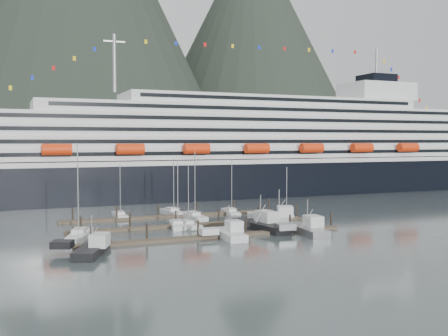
{
  "coord_description": "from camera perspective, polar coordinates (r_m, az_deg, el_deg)",
  "views": [
    {
      "loc": [
        -37.87,
        -93.02,
        16.68
      ],
      "look_at": [
        9.54,
        22.0,
        10.16
      ],
      "focal_mm": 42.0,
      "sensor_mm": 36.0,
      "label": 1
    }
  ],
  "objects": [
    {
      "name": "dock_mid",
      "position": [
        102.88,
        -3.45,
        -6.16
      ],
      "size": [
        48.18,
        2.28,
        3.2
      ],
      "color": "#44352B",
      "rests_on": "ground"
    },
    {
      "name": "trawler_d",
      "position": [
        95.41,
        8.99,
        -6.57
      ],
      "size": [
        8.63,
        11.64,
        6.76
      ],
      "rotation": [
        0.0,
        0.0,
        1.48
      ],
      "color": "gray",
      "rests_on": "ground"
    },
    {
      "name": "sailboat_c",
      "position": [
        101.41,
        -5.09,
        -6.24
      ],
      "size": [
        4.17,
        9.22,
        13.43
      ],
      "rotation": [
        0.0,
        0.0,
        1.37
      ],
      "color": "silver",
      "rests_on": "ground"
    },
    {
      "name": "sailboat_e",
      "position": [
        116.3,
        -11.28,
        -5.11
      ],
      "size": [
        2.41,
        8.61,
        12.15
      ],
      "rotation": [
        0.0,
        0.0,
        1.55
      ],
      "color": "silver",
      "rests_on": "ground"
    },
    {
      "name": "sailboat_d",
      "position": [
        112.73,
        -3.38,
        -5.3
      ],
      "size": [
        3.2,
        10.78,
        14.92
      ],
      "rotation": [
        0.0,
        0.0,
        1.64
      ],
      "color": "silver",
      "rests_on": "ground"
    },
    {
      "name": "mountains",
      "position": [
        703.01,
        -15.04,
        14.95
      ],
      "size": [
        870.0,
        440.0,
        420.0
      ],
      "color": "black",
      "rests_on": "ground"
    },
    {
      "name": "cruise_ship",
      "position": [
        162.87,
        2.25,
        1.37
      ],
      "size": [
        210.0,
        30.4,
        50.3
      ],
      "color": "black",
      "rests_on": "ground"
    },
    {
      "name": "sailboat_f",
      "position": [
        119.12,
        -5.64,
        -4.86
      ],
      "size": [
        3.41,
        9.29,
        13.26
      ],
      "rotation": [
        0.0,
        0.0,
        1.66
      ],
      "color": "silver",
      "rests_on": "ground"
    },
    {
      "name": "trawler_a",
      "position": [
        80.42,
        -14.27,
        -8.46
      ],
      "size": [
        9.56,
        11.83,
        6.28
      ],
      "rotation": [
        0.0,
        0.0,
        1.18
      ],
      "color": "black",
      "rests_on": "ground"
    },
    {
      "name": "sailboat_h",
      "position": [
        115.64,
        6.77,
        -5.11
      ],
      "size": [
        5.36,
        8.68,
        11.35
      ],
      "rotation": [
        0.0,
        0.0,
        1.19
      ],
      "color": "silver",
      "rests_on": "ground"
    },
    {
      "name": "trawler_b",
      "position": [
        90.11,
        0.47,
        -7.13
      ],
      "size": [
        7.39,
        9.7,
        6.2
      ],
      "rotation": [
        0.0,
        0.0,
        1.54
      ],
      "color": "silver",
      "rests_on": "ground"
    },
    {
      "name": "dock_far",
      "position": [
        115.12,
        -5.56,
        -5.19
      ],
      "size": [
        48.18,
        2.28,
        3.2
      ],
      "color": "#44352B",
      "rests_on": "ground"
    },
    {
      "name": "sailboat_b",
      "position": [
        101.66,
        -4.12,
        -6.22
      ],
      "size": [
        3.7,
        9.32,
        12.19
      ],
      "rotation": [
        0.0,
        0.0,
        1.72
      ],
      "color": "silver",
      "rests_on": "ground"
    },
    {
      "name": "ground",
      "position": [
        101.81,
        -0.25,
        -6.43
      ],
      "size": [
        1600.0,
        1600.0,
        0.0
      ],
      "primitive_type": "plane",
      "color": "#465253",
      "rests_on": "ground"
    },
    {
      "name": "dock_near",
      "position": [
        90.86,
        -0.76,
        -7.38
      ],
      "size": [
        48.18,
        2.28,
        3.2
      ],
      "color": "#44352B",
      "rests_on": "ground"
    },
    {
      "name": "trawler_e",
      "position": [
        105.34,
        5.93,
        -5.6
      ],
      "size": [
        10.47,
        12.36,
        7.7
      ],
      "rotation": [
        0.0,
        0.0,
        1.15
      ],
      "color": "silver",
      "rests_on": "ground"
    },
    {
      "name": "sailboat_a",
      "position": [
        93.4,
        -15.42,
        -7.11
      ],
      "size": [
        5.83,
        10.31,
        16.65
      ],
      "rotation": [
        0.0,
        0.0,
        1.25
      ],
      "color": "silver",
      "rests_on": "ground"
    },
    {
      "name": "trawler_c",
      "position": [
        98.81,
        3.91,
        -6.19
      ],
      "size": [
        10.31,
        14.4,
        7.14
      ],
      "rotation": [
        0.0,
        0.0,
        1.76
      ],
      "color": "black",
      "rests_on": "ground"
    },
    {
      "name": "sailboat_g",
      "position": [
        118.89,
        0.73,
        -4.87
      ],
      "size": [
        3.83,
        9.8,
        12.88
      ],
      "rotation": [
        0.0,
        0.0,
        1.41
      ],
      "color": "silver",
      "rests_on": "ground"
    }
  ]
}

